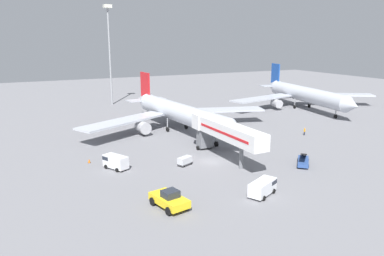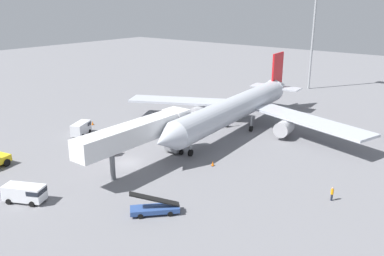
{
  "view_description": "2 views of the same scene",
  "coord_description": "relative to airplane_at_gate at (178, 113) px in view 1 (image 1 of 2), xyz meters",
  "views": [
    {
      "loc": [
        -31.18,
        -55.38,
        21.13
      ],
      "look_at": [
        2.69,
        13.35,
        2.93
      ],
      "focal_mm": 35.36,
      "sensor_mm": 36.0,
      "label": 1
    },
    {
      "loc": [
        41.69,
        -37.69,
        23.07
      ],
      "look_at": [
        2.19,
        12.14,
        2.84
      ],
      "focal_mm": 37.92,
      "sensor_mm": 36.0,
      "label": 2
    }
  ],
  "objects": [
    {
      "name": "ground_plane",
      "position": [
        -3.98,
        -23.42,
        -4.31
      ],
      "size": [
        300.0,
        300.0,
        0.0
      ],
      "primitive_type": "plane",
      "color": "slate"
    },
    {
      "name": "airplane_at_gate",
      "position": [
        0.0,
        0.0,
        0.0
      ],
      "size": [
        48.22,
        47.1,
        12.29
      ],
      "color": "#B7BCC6",
      "rests_on": "ground"
    },
    {
      "name": "jet_bridge",
      "position": [
        -1.48,
        -22.95,
        0.85
      ],
      "size": [
        3.52,
        20.22,
        6.91
      ],
      "color": "silver",
      "rests_on": "ground"
    },
    {
      "name": "pushback_tug",
      "position": [
        -17.96,
        -37.35,
        -3.18
      ],
      "size": [
        3.94,
        6.06,
        2.42
      ],
      "color": "yellow",
      "rests_on": "ground"
    },
    {
      "name": "belt_loader_truck",
      "position": [
        9.22,
        -31.91,
        -3.58
      ],
      "size": [
        5.02,
        5.24,
        2.81
      ],
      "color": "#2D4C8E",
      "rests_on": "ground"
    },
    {
      "name": "service_van_near_center",
      "position": [
        -20.25,
        -19.66,
        -3.02
      ],
      "size": [
        3.67,
        4.81,
        2.28
      ],
      "color": "silver",
      "rests_on": "ground"
    },
    {
      "name": "service_van_mid_center",
      "position": [
        -4.79,
        -39.34,
        -3.12
      ],
      "size": [
        5.26,
        3.99,
        2.08
      ],
      "color": "white",
      "rests_on": "ground"
    },
    {
      "name": "baggage_cart_far_left",
      "position": [
        -9.09,
        -23.19,
        -3.5
      ],
      "size": [
        2.97,
        2.3,
        1.46
      ],
      "color": "#38383D",
      "rests_on": "ground"
    },
    {
      "name": "ground_crew_worker_foreground",
      "position": [
        23.66,
        -16.41,
        -3.38
      ],
      "size": [
        0.47,
        0.47,
        1.75
      ],
      "color": "#1E2333",
      "rests_on": "ground"
    },
    {
      "name": "safety_cone_alpha",
      "position": [
        -23.55,
        -14.64,
        -3.94
      ],
      "size": [
        0.49,
        0.49,
        0.75
      ],
      "color": "black",
      "rests_on": "ground"
    },
    {
      "name": "safety_cone_bravo",
      "position": [
        6.28,
        -16.6,
        -3.95
      ],
      "size": [
        0.48,
        0.48,
        0.73
      ],
      "color": "black",
      "rests_on": "ground"
    },
    {
      "name": "airplane_background",
      "position": [
        46.7,
        9.52,
        0.1
      ],
      "size": [
        48.83,
        46.92,
        12.61
      ],
      "color": "#B7BCC6",
      "rests_on": "ground"
    },
    {
      "name": "apron_light_mast",
      "position": [
        -4.5,
        42.86,
        16.78
      ],
      "size": [
        2.4,
        2.4,
        31.36
      ],
      "color": "#93969B",
      "rests_on": "ground"
    }
  ]
}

